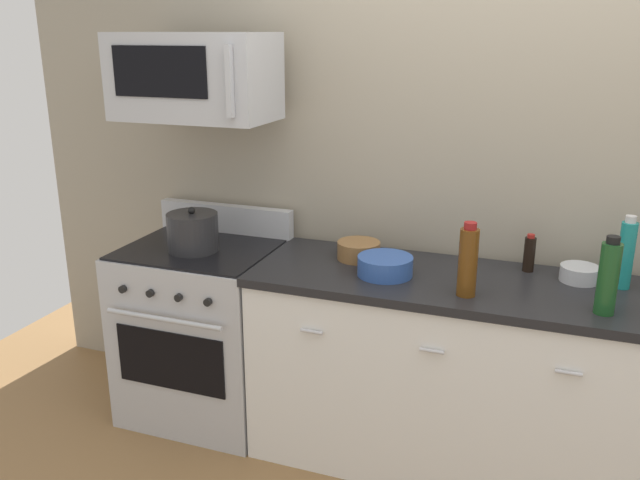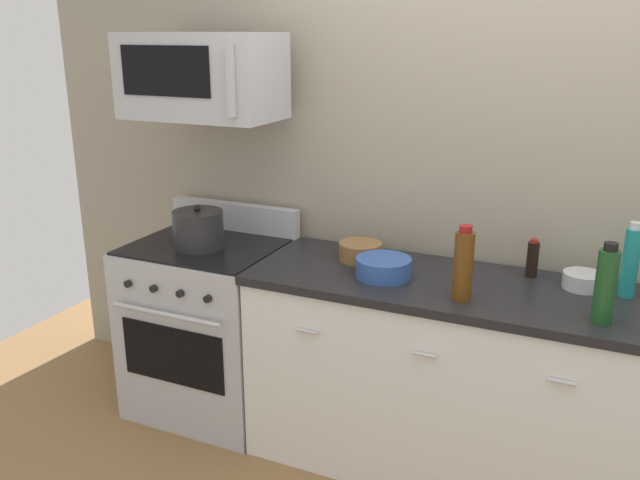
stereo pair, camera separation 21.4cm
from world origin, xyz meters
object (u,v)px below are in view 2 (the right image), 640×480
(stockpot, at_px, (198,229))
(bottle_sparkling_teal, at_px, (630,262))
(bottle_soy_sauce_dark, at_px, (532,259))
(bottle_wine_amber, at_px, (463,265))
(microwave, at_px, (202,76))
(range_oven, at_px, (210,326))
(bowl_blue_mixing, at_px, (383,267))
(bowl_wooden_salad, at_px, (360,251))
(bowl_steel_prep, at_px, (583,280))
(bottle_wine_green, at_px, (606,285))

(stockpot, bearing_deg, bottle_sparkling_teal, 5.68)
(bottle_soy_sauce_dark, bearing_deg, bottle_wine_amber, -119.82)
(bottle_soy_sauce_dark, bearing_deg, microwave, -173.81)
(range_oven, relative_size, bowl_blue_mixing, 4.36)
(microwave, xyz_separation_m, bottle_wine_amber, (1.34, -0.22, -0.68))
(bottle_sparkling_teal, relative_size, bowl_wooden_salad, 1.54)
(microwave, relative_size, stockpot, 2.99)
(bottle_soy_sauce_dark, distance_m, bowl_blue_mixing, 0.65)
(range_oven, distance_m, stockpot, 0.55)
(bottle_soy_sauce_dark, distance_m, bottle_wine_amber, 0.45)
(bowl_blue_mixing, distance_m, bowl_steel_prep, 0.84)
(range_oven, distance_m, bowl_steel_prep, 1.85)
(bottle_wine_green, xyz_separation_m, bottle_wine_amber, (-0.52, 0.00, 0.00))
(bottle_sparkling_teal, bearing_deg, bottle_wine_amber, -152.74)
(range_oven, distance_m, microwave, 1.28)
(range_oven, xyz_separation_m, bowl_wooden_salad, (0.80, 0.11, 0.50))
(bottle_wine_green, bearing_deg, bottle_wine_amber, 179.89)
(bottle_soy_sauce_dark, height_order, bowl_wooden_salad, bottle_soy_sauce_dark)
(bottle_wine_green, xyz_separation_m, bowl_wooden_salad, (-1.07, 0.28, -0.10))
(bottle_soy_sauce_dark, bearing_deg, bowl_steel_prep, -14.23)
(bottle_sparkling_teal, height_order, bowl_wooden_salad, bottle_sparkling_teal)
(microwave, height_order, stockpot, microwave)
(bottle_wine_green, relative_size, bowl_wooden_salad, 1.52)
(bowl_wooden_salad, bearing_deg, range_oven, -172.05)
(microwave, distance_m, bottle_soy_sauce_dark, 1.74)
(bottle_wine_green, xyz_separation_m, bowl_steel_prep, (-0.09, 0.33, -0.11))
(microwave, relative_size, bowl_steel_prep, 4.50)
(stockpot, bearing_deg, bottle_wine_green, -3.65)
(microwave, xyz_separation_m, bowl_steel_prep, (1.78, 0.11, -0.79))
(bottle_sparkling_teal, relative_size, stockpot, 1.26)
(bottle_wine_amber, bearing_deg, bowl_steel_prep, 37.14)
(bottle_sparkling_teal, bearing_deg, bottle_wine_green, -104.41)
(microwave, bearing_deg, bottle_soy_sauce_dark, 6.19)
(bottle_sparkling_teal, bearing_deg, bowl_wooden_salad, -178.56)
(bottle_wine_green, bearing_deg, bowl_wooden_salad, 165.15)
(bottle_soy_sauce_dark, bearing_deg, bowl_blue_mixing, -155.22)
(bottle_wine_amber, relative_size, stockpot, 1.25)
(bottle_soy_sauce_dark, bearing_deg, bowl_wooden_salad, -172.35)
(bottle_wine_green, bearing_deg, bottle_sparkling_teal, 75.59)
(bowl_wooden_salad, bearing_deg, bottle_soy_sauce_dark, 7.65)
(microwave, relative_size, bowl_wooden_salad, 3.65)
(range_oven, distance_m, bowl_blue_mixing, 1.09)
(range_oven, height_order, bottle_soy_sauce_dark, bottle_soy_sauce_dark)
(bottle_soy_sauce_dark, bearing_deg, bottle_sparkling_teal, -10.92)
(stockpot, bearing_deg, bottle_wine_amber, -5.02)
(bowl_wooden_salad, xyz_separation_m, bowl_steel_prep, (0.98, 0.05, -0.01))
(bowl_blue_mixing, height_order, bowl_steel_prep, bowl_blue_mixing)
(bowl_wooden_salad, bearing_deg, bowl_steel_prep, 2.81)
(range_oven, xyz_separation_m, bottle_wine_green, (1.87, -0.17, 0.60))
(bottle_wine_amber, distance_m, bowl_wooden_salad, 0.62)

